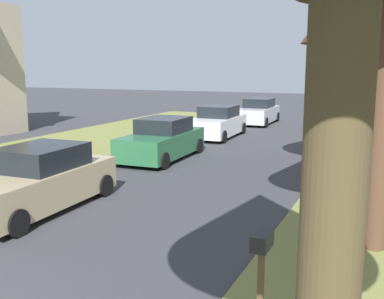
% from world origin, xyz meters
% --- Properties ---
extents(stop_sign_far, '(0.81, 0.55, 2.94)m').
position_xyz_m(stop_sign_far, '(4.60, 13.40, 2.18)').
color(stop_sign_far, '#9EA0A5').
rests_on(stop_sign_far, grass_verge_right).
extents(parked_sedan_tan, '(2.08, 4.46, 1.57)m').
position_xyz_m(parked_sedan_tan, '(-2.16, 6.12, 0.72)').
color(parked_sedan_tan, tan).
rests_on(parked_sedan_tan, ground).
extents(parked_sedan_green, '(2.08, 4.46, 1.57)m').
position_xyz_m(parked_sedan_green, '(-2.35, 13.03, 0.72)').
color(parked_sedan_green, '#28663D').
rests_on(parked_sedan_green, ground).
extents(parked_sedan_white, '(2.08, 4.46, 1.57)m').
position_xyz_m(parked_sedan_white, '(-2.41, 19.08, 0.72)').
color(parked_sedan_white, white).
rests_on(parked_sedan_white, ground).
extents(parked_sedan_silver, '(2.08, 4.46, 1.57)m').
position_xyz_m(parked_sedan_silver, '(-2.10, 25.36, 0.72)').
color(parked_sedan_silver, '#BCBCC1').
rests_on(parked_sedan_silver, ground).
extents(curbside_mailbox, '(0.22, 0.44, 1.27)m').
position_xyz_m(curbside_mailbox, '(4.29, 3.35, 1.06)').
color(curbside_mailbox, brown).
rests_on(curbside_mailbox, grass_verge_right).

